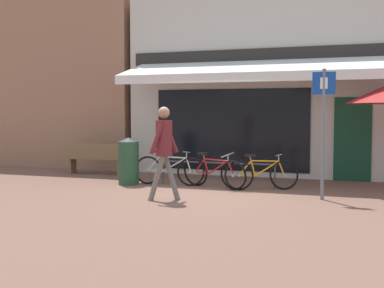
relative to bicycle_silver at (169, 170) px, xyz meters
The scene contains 11 objects.
ground_plane 1.49m from the bicycle_silver, 47.51° to the right, with size 160.00×160.00×0.00m, color brown.
shop_front 4.62m from the bicycle_silver, 62.65° to the left, with size 7.63×4.70×5.37m.
neighbour_building 7.33m from the bicycle_silver, 144.10° to the left, with size 6.88×4.00×5.48m.
bike_rack_rail 1.16m from the bicycle_silver, ahead, with size 2.79×0.04×0.57m.
bicycle_silver is the anchor object (origin of this frame).
bicycle_red 1.14m from the bicycle_silver, ahead, with size 1.66×0.74×0.83m.
bicycle_orange 2.21m from the bicycle_silver, ahead, with size 1.60×0.82×0.82m.
pedestrian_adult 2.17m from the bicycle_silver, 71.44° to the right, with size 0.59×0.59×1.84m.
litter_bin 0.99m from the bicycle_silver, 165.30° to the right, with size 0.50×0.50×1.12m.
parking_sign 3.87m from the bicycle_silver, 13.62° to the right, with size 0.44×0.07×2.57m.
park_bench 2.96m from the bicycle_silver, 155.44° to the left, with size 1.64×0.61×0.87m.
Camera 1 is at (3.13, -9.52, 1.71)m, focal length 45.00 mm.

